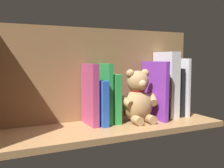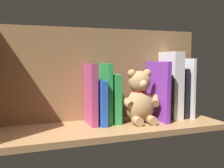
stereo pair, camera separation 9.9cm
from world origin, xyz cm
name	(u,v)px [view 1 (the left image)]	position (x,y,z in cm)	size (l,w,h in cm)	color
ground_plane	(112,128)	(0.00, 0.00, -1.10)	(86.15, 27.91, 2.20)	#A87A4C
shelf_back_panel	(99,74)	(0.00, -11.70, 18.54)	(86.15, 1.50, 37.09)	olive
book_0	(179,87)	(-35.01, -3.86, 12.48)	(1.20, 13.39, 24.97)	silver
book_1	(173,92)	(-32.24, -4.43, 10.27)	(2.61, 12.25, 20.55)	black
dictionary_thick_white	(166,84)	(-27.81, -3.84, 13.88)	(4.52, 13.24, 27.75)	white
book_2	(157,96)	(-23.42, -4.00, 9.21)	(2.52, 13.10, 18.42)	black
book_3	(154,90)	(-20.46, -1.93, 11.89)	(1.68, 17.26, 23.77)	purple
teddy_bear	(138,99)	(-11.84, -0.75, 9.15)	(16.84, 13.78, 20.79)	tan
book_4	(112,98)	(-2.20, -4.55, 9.48)	(2.66, 12.00, 18.95)	green
book_5	(105,93)	(0.87, -4.68, 11.53)	(1.74, 11.76, 23.07)	green
book_6	(99,102)	(3.85, -3.68, 8.42)	(2.50, 13.75, 16.85)	blue
book_7	(90,94)	(7.17, -4.25, 11.50)	(2.40, 12.62, 23.00)	#B23F72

